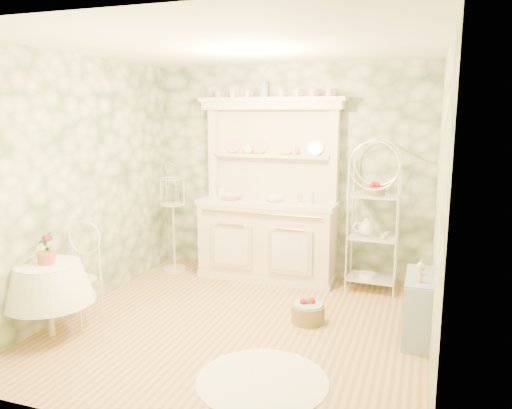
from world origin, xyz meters
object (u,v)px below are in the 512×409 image
(side_shelf, at_px, (418,306))
(round_table, at_px, (50,300))
(kitchen_dresser, at_px, (268,190))
(bakers_rack, at_px, (374,217))
(birdcage_stand, at_px, (173,215))
(cafe_chair, at_px, (76,286))
(floor_basket, at_px, (308,313))

(side_shelf, distance_m, round_table, 3.48)
(kitchen_dresser, distance_m, bakers_rack, 1.34)
(side_shelf, xyz_separation_m, birdcage_stand, (-3.15, 1.09, 0.45))
(bakers_rack, distance_m, side_shelf, 1.43)
(cafe_chair, xyz_separation_m, birdcage_stand, (0.11, 1.85, 0.38))
(cafe_chair, bearing_deg, round_table, -106.28)
(birdcage_stand, bearing_deg, round_table, -93.81)
(kitchen_dresser, distance_m, floor_basket, 1.80)
(side_shelf, relative_size, floor_basket, 2.49)
(round_table, bearing_deg, floor_basket, 26.25)
(kitchen_dresser, xyz_separation_m, birdcage_stand, (-1.27, -0.13, -0.38))
(side_shelf, distance_m, cafe_chair, 3.35)
(kitchen_dresser, relative_size, cafe_chair, 2.94)
(side_shelf, bearing_deg, cafe_chair, -160.15)
(bakers_rack, height_order, birdcage_stand, bakers_rack)
(kitchen_dresser, bearing_deg, bakers_rack, -1.49)
(birdcage_stand, xyz_separation_m, floor_basket, (2.10, -1.08, -0.67))
(side_shelf, distance_m, floor_basket, 1.08)
(kitchen_dresser, xyz_separation_m, floor_basket, (0.82, -1.20, -1.05))
(cafe_chair, bearing_deg, side_shelf, 3.34)
(floor_basket, bearing_deg, bakers_rack, 66.97)
(bakers_rack, height_order, cafe_chair, bakers_rack)
(round_table, relative_size, cafe_chair, 0.91)
(side_shelf, xyz_separation_m, round_table, (-3.30, -1.09, 0.04))
(kitchen_dresser, bearing_deg, floor_basket, -55.63)
(kitchen_dresser, height_order, floor_basket, kitchen_dresser)
(bakers_rack, xyz_separation_m, floor_basket, (-0.50, -1.17, -0.81))
(round_table, distance_m, birdcage_stand, 2.22)
(kitchen_dresser, distance_m, cafe_chair, 2.53)
(round_table, relative_size, floor_basket, 2.38)
(kitchen_dresser, relative_size, birdcage_stand, 1.49)
(round_table, height_order, cafe_chair, cafe_chair)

